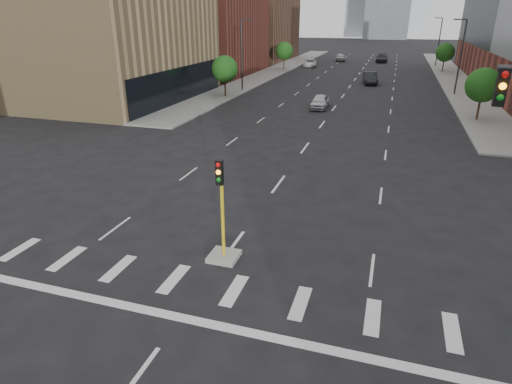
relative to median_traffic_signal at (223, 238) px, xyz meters
The scene contains 18 objects.
sidewalk_left_far 66.75m from the median_traffic_signal, 102.99° to the left, with size 5.00×92.00×0.15m, color gray.
sidewalk_right_far 66.75m from the median_traffic_signal, 77.01° to the left, with size 5.00×92.00×0.15m, color gray.
building_left_mid 41.90m from the median_traffic_signal, 131.55° to the left, with size 20.00×24.00×14.00m, color tan.
building_left_far_a 63.52m from the median_traffic_signal, 115.74° to the left, with size 20.00×22.00×12.00m, color brown.
building_left_far_b 87.64m from the median_traffic_signal, 108.32° to the left, with size 20.00×24.00×13.00m, color brown.
median_traffic_signal is the anchor object (origin of this frame).
streetlight_right_a 48.12m from the median_traffic_signal, 73.76° to the left, with size 1.60×0.22×9.07m.
streetlight_right_b 82.23m from the median_traffic_signal, 80.60° to the left, with size 1.60×0.22×9.07m.
streetlight_left 43.36m from the median_traffic_signal, 108.10° to the left, with size 1.60×0.22×9.07m.
tree_left_near 38.73m from the median_traffic_signal, 111.23° to the left, with size 3.20×3.20×4.85m.
tree_left_far 67.54m from the median_traffic_signal, 101.97° to the left, with size 3.20×3.20×4.85m.
tree_right_near 34.13m from the median_traffic_signal, 65.72° to the left, with size 3.20×3.20×4.85m.
tree_right_far 72.44m from the median_traffic_signal, 78.85° to the left, with size 3.20×3.20×4.85m.
car_near_left 32.45m from the median_traffic_signal, 92.65° to the left, with size 1.75×4.34×1.48m, color #BDBDC2.
car_mid_right 52.69m from the median_traffic_signal, 87.23° to the left, with size 1.81×5.18×1.71m, color black.
car_far_left 73.15m from the median_traffic_signal, 98.07° to the left, with size 2.42×5.24×1.46m, color silver.
car_deep_right 86.02m from the median_traffic_signal, 88.09° to the left, with size 2.32×5.72×1.66m, color black.
car_distant 85.82m from the median_traffic_signal, 93.99° to the left, with size 1.98×4.93×1.68m, color #9C9CA0.
Camera 1 is at (5.97, -5.41, 9.47)m, focal length 30.00 mm.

